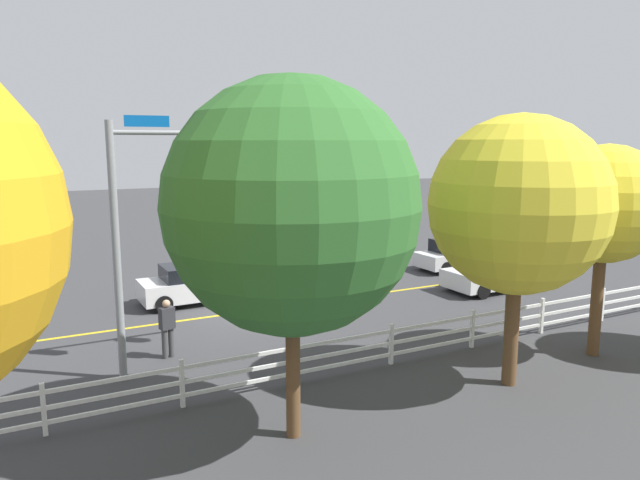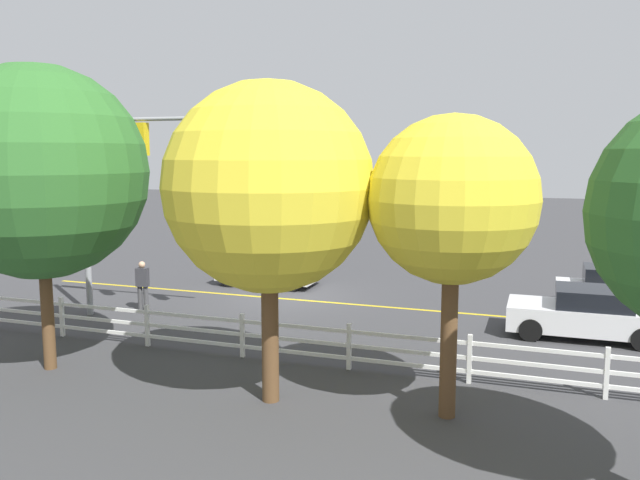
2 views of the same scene
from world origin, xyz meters
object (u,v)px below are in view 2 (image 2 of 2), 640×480
(car_1, at_px, (267,267))
(car_0, at_px, (620,290))
(tree_2, at_px, (453,201))
(tree_1, at_px, (269,188))
(pedestrian, at_px, (143,284))
(tree_3, at_px, (39,172))
(car_2, at_px, (586,314))

(car_1, bearing_deg, car_0, -0.63)
(tree_2, bearing_deg, tree_1, 6.43)
(pedestrian, height_order, tree_3, tree_3)
(tree_1, xyz_separation_m, tree_3, (5.96, -0.09, 0.25))
(tree_3, bearing_deg, car_2, -149.82)
(tree_1, relative_size, tree_2, 1.12)
(car_1, bearing_deg, tree_2, -51.70)
(car_1, xyz_separation_m, car_2, (-11.67, 3.76, -0.01))
(tree_1, bearing_deg, tree_2, -173.57)
(car_0, height_order, car_1, car_1)
(tree_2, bearing_deg, pedestrian, -26.31)
(tree_1, bearing_deg, car_1, -65.53)
(car_2, relative_size, tree_1, 0.63)
(car_0, bearing_deg, tree_3, -141.68)
(car_2, xyz_separation_m, pedestrian, (13.84, 1.58, 0.23))
(car_2, relative_size, tree_2, 0.70)
(tree_1, relative_size, tree_3, 0.92)
(car_2, height_order, pedestrian, pedestrian)
(car_0, relative_size, car_1, 1.05)
(pedestrian, relative_size, tree_2, 0.28)
(car_2, bearing_deg, tree_3, 29.79)
(tree_1, bearing_deg, pedestrian, -38.77)
(tree_3, bearing_deg, car_1, -94.56)
(pedestrian, distance_m, tree_3, 7.03)
(pedestrian, height_order, tree_2, tree_2)
(car_2, distance_m, pedestrian, 13.93)
(car_0, relative_size, tree_3, 0.57)
(car_0, height_order, tree_2, tree_2)
(pedestrian, distance_m, tree_1, 9.97)
(car_2, distance_m, tree_2, 8.40)
(tree_2, xyz_separation_m, tree_3, (9.64, 0.32, 0.46))
(tree_1, bearing_deg, tree_3, -0.90)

